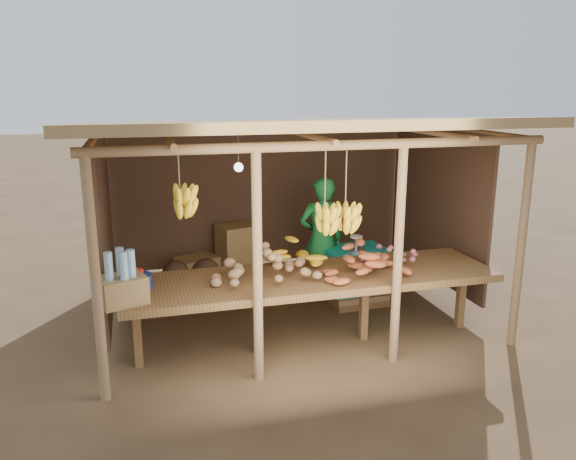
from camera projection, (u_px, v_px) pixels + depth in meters
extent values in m
plane|color=brown|center=(288.00, 312.00, 6.95)|extent=(60.00, 60.00, 0.00)
cylinder|color=#8F6E4A|center=(96.00, 283.00, 4.74)|extent=(0.09, 0.09, 2.20)
cylinder|color=#8F6E4A|center=(521.00, 247.00, 5.82)|extent=(0.09, 0.09, 2.20)
cylinder|color=#8F6E4A|center=(108.00, 210.00, 7.54)|extent=(0.09, 0.09, 2.20)
cylinder|color=#8F6E4A|center=(394.00, 195.00, 8.62)|extent=(0.09, 0.09, 2.20)
cylinder|color=#8F6E4A|center=(258.00, 269.00, 5.10)|extent=(0.09, 0.09, 2.20)
cylinder|color=#8F6E4A|center=(398.00, 257.00, 5.46)|extent=(0.09, 0.09, 2.20)
cylinder|color=#8F6E4A|center=(332.00, 145.00, 5.01)|extent=(4.40, 0.09, 0.09)
cylinder|color=#8F6E4A|center=(259.00, 124.00, 7.81)|extent=(4.40, 0.09, 0.09)
cube|color=#9F7E4A|center=(288.00, 125.00, 6.39)|extent=(4.70, 3.50, 0.28)
cube|color=#493021|center=(261.00, 195.00, 8.04)|extent=(4.20, 0.04, 1.98)
cube|color=#493021|center=(105.00, 224.00, 6.31)|extent=(0.04, 2.40, 1.98)
cube|color=#493021|center=(436.00, 204.00, 7.38)|extent=(0.04, 2.40, 1.98)
cube|color=brown|center=(312.00, 278.00, 5.88)|extent=(3.90, 1.05, 0.08)
cube|color=brown|center=(137.00, 333.00, 5.51)|extent=(0.08, 0.08, 0.72)
cube|color=brown|center=(257.00, 320.00, 5.82)|extent=(0.08, 0.08, 0.72)
cube|color=brown|center=(364.00, 308.00, 6.13)|extent=(0.08, 0.08, 0.72)
cube|color=brown|center=(461.00, 298.00, 6.44)|extent=(0.08, 0.08, 0.72)
cylinder|color=navy|center=(132.00, 282.00, 5.45)|extent=(0.38, 0.38, 0.13)
cube|color=olive|center=(122.00, 290.00, 5.07)|extent=(0.48, 0.43, 0.25)
imported|color=#176A2D|center=(321.00, 239.00, 7.22)|extent=(0.61, 0.43, 1.62)
cube|color=brown|center=(356.00, 278.00, 7.21)|extent=(0.73, 0.63, 0.65)
cube|color=#0D9590|center=(357.00, 252.00, 7.12)|extent=(0.81, 0.71, 0.06)
cube|color=olive|center=(238.00, 268.00, 7.92)|extent=(0.63, 0.56, 0.42)
cube|color=olive|center=(238.00, 240.00, 7.81)|extent=(0.63, 0.56, 0.42)
cube|color=olive|center=(198.00, 271.00, 7.77)|extent=(0.63, 0.56, 0.42)
ellipsoid|color=#493021|center=(176.00, 279.00, 7.38)|extent=(0.44, 0.44, 0.59)
ellipsoid|color=#493021|center=(206.00, 276.00, 7.48)|extent=(0.44, 0.44, 0.59)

